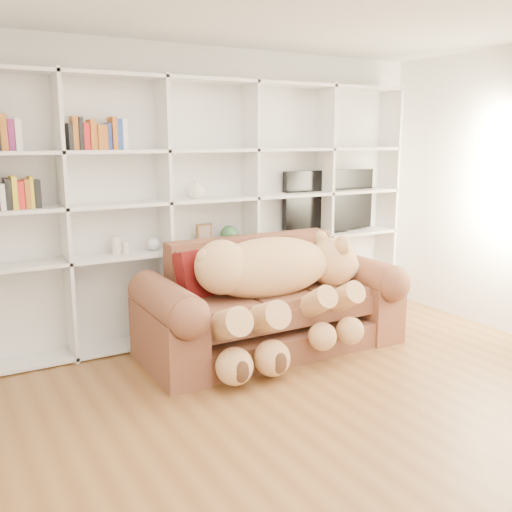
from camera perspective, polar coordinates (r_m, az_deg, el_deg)
floor at (r=3.87m, az=11.01°, el=-17.27°), size 5.00×5.00×0.00m
wall_back at (r=5.54m, az=-5.58°, el=6.37°), size 5.00×0.02×2.70m
bookshelf at (r=5.32m, az=-7.33°, el=5.63°), size 4.43×0.35×2.40m
sofa at (r=5.12m, az=1.38°, el=-5.27°), size 2.31×1.00×0.97m
teddy_bear at (r=4.84m, az=2.02°, el=-2.44°), size 1.74×0.95×1.01m
throw_pillow at (r=4.90m, az=-5.46°, el=-1.89°), size 0.48×0.33×0.46m
gift_box at (r=5.82m, az=10.71°, el=-5.85°), size 0.39×0.37×0.25m
tv at (r=6.16m, az=7.30°, el=5.41°), size 1.13×0.18×0.66m
picture_frame at (r=5.39m, az=-5.21°, el=2.19°), size 0.16×0.03×0.20m
green_vase at (r=5.50m, az=-2.71°, el=2.18°), size 0.17×0.17×0.17m
figurine_tall at (r=5.11m, az=-13.81°, el=1.04°), size 0.10×0.10×0.16m
figurine_short at (r=5.13m, az=-12.90°, el=0.83°), size 0.06×0.06×0.10m
snow_globe at (r=5.21m, az=-10.20°, el=1.20°), size 0.11×0.11×0.11m
shelf_vase at (r=5.31m, az=-5.96°, el=6.65°), size 0.19×0.19×0.17m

